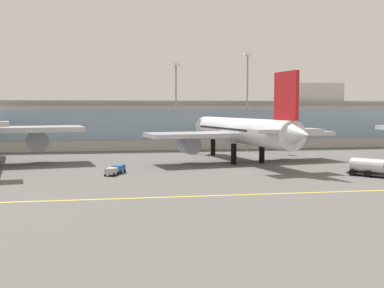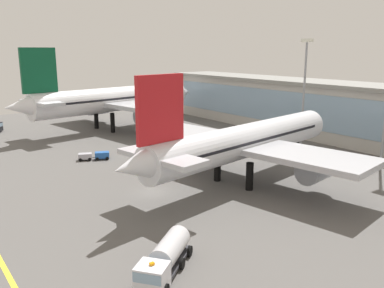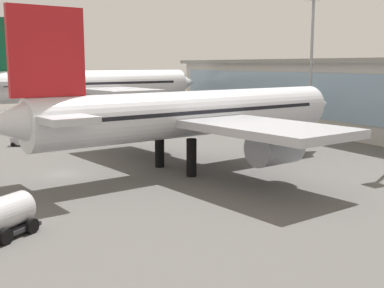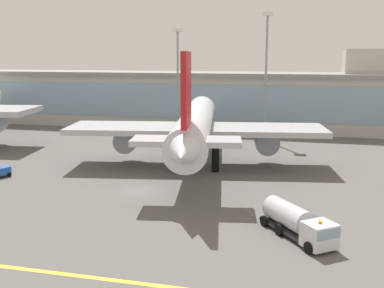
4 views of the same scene
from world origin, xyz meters
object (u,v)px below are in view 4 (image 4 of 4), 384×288
at_px(airliner_near_right, 196,126).
at_px(apron_light_mast_west, 266,59).
at_px(apron_light_mast_centre, 178,66).
at_px(baggage_tug_near, 299,223).

distance_m(airliner_near_right, apron_light_mast_west, 27.91).
bearing_deg(airliner_near_right, apron_light_mast_centre, 11.29).
height_order(airliner_near_right, apron_light_mast_west, apron_light_mast_west).
bearing_deg(apron_light_mast_west, apron_light_mast_centre, 177.15).
height_order(baggage_tug_near, apron_light_mast_west, apron_light_mast_west).
bearing_deg(airliner_near_right, apron_light_mast_west, -28.45).
relative_size(airliner_near_right, baggage_tug_near, 5.61).
relative_size(apron_light_mast_west, apron_light_mast_centre, 1.12).
bearing_deg(baggage_tug_near, apron_light_mast_west, 150.84).
bearing_deg(airliner_near_right, baggage_tug_near, -157.32).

